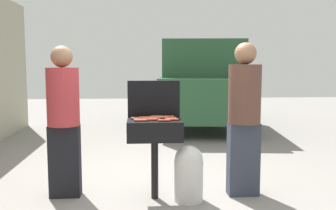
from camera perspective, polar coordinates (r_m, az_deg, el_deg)
ground_plane at (r=4.48m, az=-2.32°, el=-13.33°), size 24.00×24.00×0.00m
bbq_grill at (r=4.12m, az=-2.07°, el=-4.19°), size 0.60×0.44×0.89m
grill_lid_open at (r=4.29m, az=-2.20°, el=0.95°), size 0.60×0.05×0.42m
hot_dog_0 at (r=4.06m, az=0.42°, el=-2.15°), size 0.13×0.04×0.03m
hot_dog_1 at (r=4.01m, az=0.70°, el=-2.25°), size 0.13×0.04×0.03m
hot_dog_2 at (r=4.17m, az=-3.57°, el=-1.94°), size 0.13×0.03×0.03m
hot_dog_3 at (r=4.13m, az=-2.36°, el=-2.02°), size 0.13×0.04×0.03m
hot_dog_4 at (r=4.06m, az=-2.11°, el=-2.15°), size 0.13×0.03×0.03m
hot_dog_5 at (r=4.23m, az=0.00°, el=-1.81°), size 0.13×0.04×0.03m
hot_dog_6 at (r=4.01m, az=-2.65°, el=-2.26°), size 0.13×0.04×0.03m
hot_dog_7 at (r=4.24m, az=-1.75°, el=-1.80°), size 0.13×0.03×0.03m
hot_dog_8 at (r=3.96m, az=-0.64°, el=-2.37°), size 0.13×0.03×0.03m
hot_dog_9 at (r=4.16m, az=-0.96°, el=-1.94°), size 0.13×0.03×0.03m
hot_dog_10 at (r=4.09m, az=-3.11°, el=-2.09°), size 0.13×0.04×0.03m
hot_dog_11 at (r=4.21m, az=-1.98°, el=-1.86°), size 0.13×0.03×0.03m
hot_dog_12 at (r=4.12m, az=0.37°, el=-2.02°), size 0.13×0.03×0.03m
hot_dog_13 at (r=4.13m, az=-4.80°, el=-2.03°), size 0.13×0.03×0.03m
hot_dog_14 at (r=3.98m, az=-4.23°, el=-2.35°), size 0.13×0.04×0.03m
hot_dog_15 at (r=4.04m, az=-4.40°, el=-2.22°), size 0.13×0.03×0.03m
propane_tank at (r=4.16m, az=3.18°, el=-10.24°), size 0.32×0.32×0.62m
person_left at (r=4.33m, az=-15.70°, el=-1.63°), size 0.36×0.36×1.70m
person_right at (r=4.30m, az=11.59°, el=-1.29°), size 0.37×0.37×1.74m
parked_minivan at (r=9.15m, az=5.01°, el=3.30°), size 2.39×4.57×2.02m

